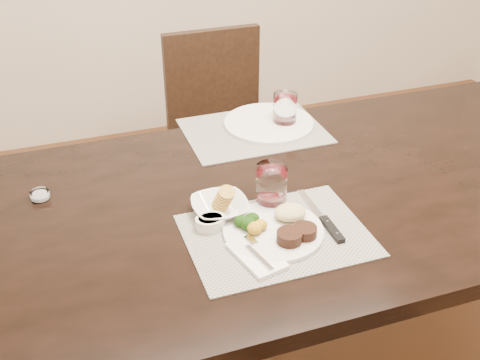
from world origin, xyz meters
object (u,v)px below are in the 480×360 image
object	(u,v)px
chair_far	(221,126)
cracker_bowl	(220,207)
wine_glass_near	(272,187)
dinner_plate	(278,228)
far_plate	(269,123)
steak_knife	(327,223)

from	to	relation	value
chair_far	cracker_bowl	size ratio (longest dim) A/B	5.85
chair_far	wine_glass_near	xyz separation A→B (m)	(-0.16, -0.97, 0.30)
dinner_plate	wine_glass_near	world-z (taller)	wine_glass_near
cracker_bowl	far_plate	world-z (taller)	cracker_bowl
wine_glass_near	steak_knife	bearing A→B (deg)	-55.25
cracker_bowl	far_plate	bearing A→B (deg)	54.58
wine_glass_near	dinner_plate	bearing A→B (deg)	-104.27
chair_far	wine_glass_near	distance (m)	1.03
cracker_bowl	far_plate	size ratio (longest dim) A/B	0.50
chair_far	cracker_bowl	xyz separation A→B (m)	(-0.31, -0.97, 0.27)
steak_knife	wine_glass_near	size ratio (longest dim) A/B	2.20
steak_knife	wine_glass_near	xyz separation A→B (m)	(-0.10, 0.14, 0.05)
wine_glass_near	far_plate	world-z (taller)	wine_glass_near
cracker_bowl	dinner_plate	bearing A→B (deg)	-48.75
chair_far	cracker_bowl	world-z (taller)	chair_far
chair_far	steak_knife	bearing A→B (deg)	-93.02
dinner_plate	cracker_bowl	xyz separation A→B (m)	(-0.11, 0.13, 0.01)
steak_knife	far_plate	xyz separation A→B (m)	(0.07, 0.59, 0.00)
cracker_bowl	wine_glass_near	world-z (taller)	wine_glass_near
steak_knife	cracker_bowl	xyz separation A→B (m)	(-0.25, 0.14, 0.01)
far_plate	steak_knife	bearing A→B (deg)	-96.82
dinner_plate	cracker_bowl	size ratio (longest dim) A/B	1.69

